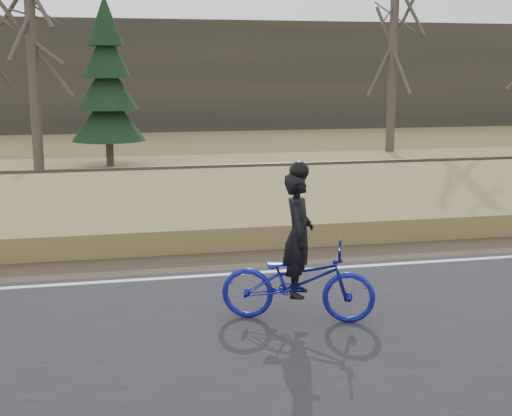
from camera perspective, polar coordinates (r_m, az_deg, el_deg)
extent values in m
plane|color=olive|center=(11.84, 2.75, -5.59)|extent=(120.00, 120.00, 0.00)
cube|color=black|center=(9.56, 6.72, -9.59)|extent=(120.00, 6.00, 0.06)
cube|color=silver|center=(12.00, 2.50, -5.03)|extent=(120.00, 0.12, 0.01)
cube|color=#473A2B|center=(12.95, 1.36, -4.03)|extent=(120.00, 1.60, 0.04)
cube|color=olive|center=(15.75, -1.23, -0.55)|extent=(120.00, 5.00, 0.44)
cube|color=slate|center=(19.43, -3.42, 1.68)|extent=(120.00, 3.00, 0.45)
cube|color=black|center=(19.39, -3.43, 2.54)|extent=(120.00, 2.40, 0.14)
cube|color=brown|center=(18.66, -3.08, 2.66)|extent=(120.00, 0.07, 0.15)
cube|color=brown|center=(20.07, -3.75, 3.24)|extent=(120.00, 0.07, 0.15)
cube|color=#383328|center=(41.05, -8.39, 10.41)|extent=(120.00, 4.00, 6.00)
imported|color=navy|center=(9.60, 3.37, -5.86)|extent=(2.18, 1.39, 1.08)
imported|color=black|center=(9.43, 3.41, -2.13)|extent=(0.58, 0.71, 1.66)
sphere|color=black|center=(9.28, 3.48, 2.99)|extent=(0.26, 0.26, 0.26)
cylinder|color=#4C4137|center=(24.83, -17.43, 11.23)|extent=(0.36, 0.36, 7.35)
cylinder|color=#4C4137|center=(30.20, 10.94, 12.79)|extent=(0.36, 0.36, 8.79)
cylinder|color=#4C4137|center=(25.91, -11.62, 4.65)|extent=(0.28, 0.28, 1.19)
cone|color=black|center=(25.81, -11.72, 7.23)|extent=(2.60, 2.60, 1.74)
cone|color=black|center=(25.76, -11.82, 9.65)|extent=(2.15, 2.15, 1.74)
cone|color=black|center=(25.76, -11.92, 12.08)|extent=(1.70, 1.70, 1.74)
cone|color=black|center=(25.81, -12.02, 14.51)|extent=(1.25, 1.25, 1.74)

